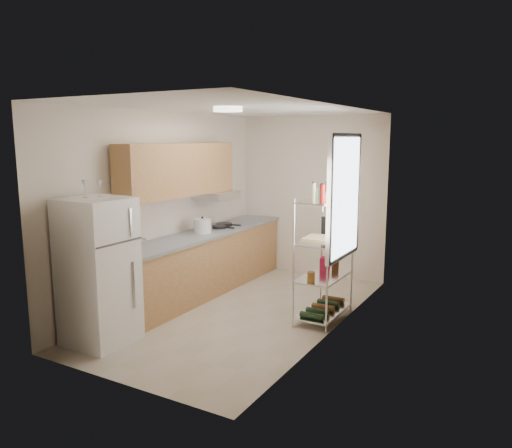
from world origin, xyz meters
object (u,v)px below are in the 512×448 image
(frying_pan_large, at_px, (224,224))
(espresso_machine, at_px, (331,225))
(rice_cooker, at_px, (202,226))
(refrigerator, at_px, (98,271))
(cutting_board, at_px, (318,238))

(frying_pan_large, bearing_deg, espresso_machine, -19.71)
(frying_pan_large, height_order, espresso_machine, espresso_machine)
(rice_cooker, height_order, frying_pan_large, rice_cooker)
(refrigerator, bearing_deg, espresso_machine, 50.54)
(frying_pan_large, relative_size, cutting_board, 0.62)
(rice_cooker, relative_size, espresso_machine, 0.99)
(refrigerator, distance_m, espresso_machine, 2.89)
(refrigerator, height_order, rice_cooker, refrigerator)
(frying_pan_large, height_order, cutting_board, cutting_board)
(espresso_machine, bearing_deg, rice_cooker, -161.24)
(refrigerator, height_order, espresso_machine, refrigerator)
(rice_cooker, bearing_deg, refrigerator, -88.98)
(frying_pan_large, xyz_separation_m, cutting_board, (1.87, -0.75, 0.10))
(refrigerator, bearing_deg, frying_pan_large, 91.83)
(rice_cooker, distance_m, cutting_board, 1.83)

